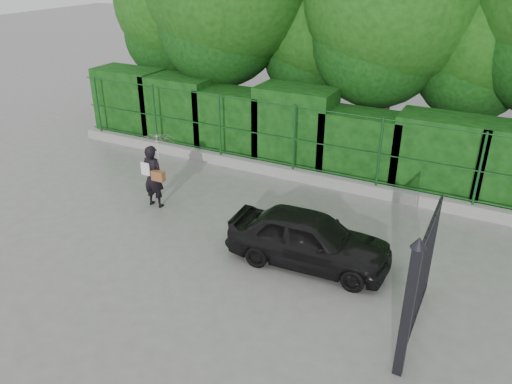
% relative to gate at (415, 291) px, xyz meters
% --- Properties ---
extents(ground, '(80.00, 80.00, 0.00)m').
position_rel_gate_xyz_m(ground, '(-4.60, 0.72, -1.19)').
color(ground, gray).
extents(kerb, '(14.00, 0.25, 0.30)m').
position_rel_gate_xyz_m(kerb, '(-4.60, 5.22, -1.04)').
color(kerb, '#9E9E99').
rests_on(kerb, ground).
extents(fence, '(14.13, 0.06, 1.80)m').
position_rel_gate_xyz_m(fence, '(-4.38, 5.22, 0.01)').
color(fence, '#13471B').
rests_on(fence, kerb).
extents(hedge, '(14.20, 1.20, 2.28)m').
position_rel_gate_xyz_m(hedge, '(-4.73, 6.22, -0.15)').
color(hedge, black).
rests_on(hedge, ground).
extents(gate, '(0.22, 2.33, 2.36)m').
position_rel_gate_xyz_m(gate, '(0.00, 0.00, 0.00)').
color(gate, black).
rests_on(gate, ground).
extents(woman, '(0.88, 0.89, 1.86)m').
position_rel_gate_xyz_m(woman, '(-6.48, 2.26, 0.03)').
color(woman, black).
rests_on(woman, ground).
extents(car, '(3.33, 1.49, 1.11)m').
position_rel_gate_xyz_m(car, '(-2.30, 1.64, -0.63)').
color(car, black).
rests_on(car, ground).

